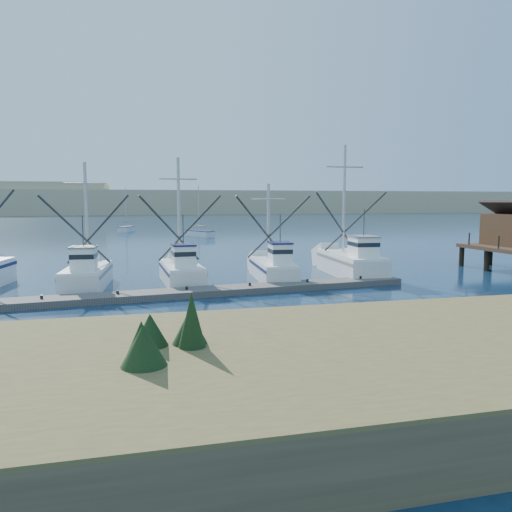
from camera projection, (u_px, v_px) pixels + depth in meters
The scene contains 7 objects.
ground at pixel (326, 316), 24.76m from camera, with size 500.00×500.00×0.00m, color #0C1E39.
shore_bank at pixel (184, 387), 13.12m from camera, with size 40.00×10.00×1.60m, color #4C422D.
floating_dock at pixel (187, 293), 29.82m from camera, with size 29.24×1.95×0.39m, color #595550.
dune_ridge at pixel (154, 202), 226.90m from camera, with size 360.00×60.00×10.00m, color tan.
trawler_fleet at pixel (185, 269), 34.48m from camera, with size 29.84×8.62×9.97m.
sailboat_near at pixel (199, 234), 79.12m from camera, with size 4.17×6.75×8.10m.
sailboat_far at pixel (126, 229), 91.55m from camera, with size 3.13×6.11×8.10m.
Camera 1 is at (-9.19, -22.75, 5.68)m, focal length 35.00 mm.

